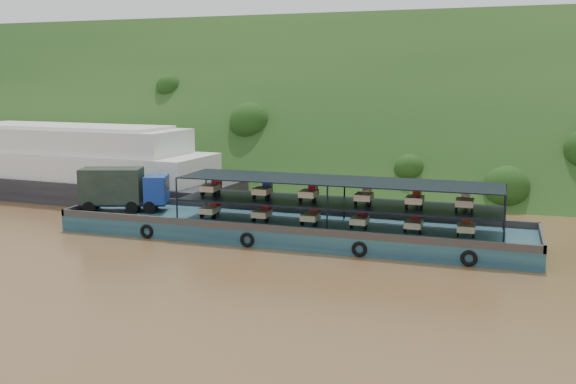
% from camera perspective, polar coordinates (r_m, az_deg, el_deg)
% --- Properties ---
extents(ground, '(160.00, 160.00, 0.00)m').
position_cam_1_polar(ground, '(45.93, 1.18, -4.68)').
color(ground, brown).
rests_on(ground, ground).
extents(hillside, '(140.00, 39.60, 39.60)m').
position_cam_1_polar(hillside, '(80.39, 8.85, 1.51)').
color(hillside, black).
rests_on(hillside, ground).
extents(cargo_barge, '(35.00, 7.18, 4.67)m').
position_cam_1_polar(cargo_barge, '(47.87, -1.31, -2.66)').
color(cargo_barge, '#142D47').
rests_on(cargo_barge, ground).
extents(passenger_ferry, '(36.05, 10.94, 7.21)m').
position_cam_1_polar(passenger_ferry, '(67.97, -18.90, 2.23)').
color(passenger_ferry, black).
rests_on(passenger_ferry, ground).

